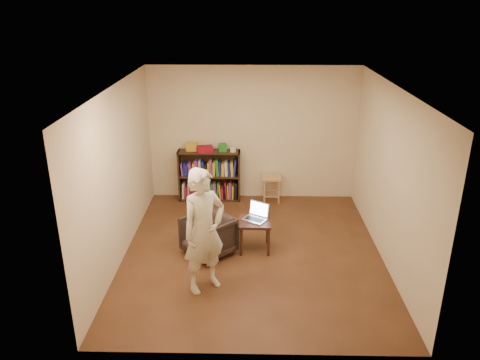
{
  "coord_description": "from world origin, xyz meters",
  "views": [
    {
      "loc": [
        -0.06,
        -6.44,
        3.77
      ],
      "look_at": [
        -0.21,
        0.35,
        1.09
      ],
      "focal_mm": 35.0,
      "sensor_mm": 36.0,
      "label": 1
    }
  ],
  "objects_px": {
    "stool": "(272,181)",
    "armchair": "(208,236)",
    "laptop": "(256,215)",
    "side_table": "(255,225)",
    "person": "(204,231)",
    "bookshelf": "(209,178)"
  },
  "relations": [
    {
      "from": "armchair",
      "to": "side_table",
      "type": "relative_size",
      "value": 1.37
    },
    {
      "from": "stool",
      "to": "armchair",
      "type": "xyz_separation_m",
      "value": [
        -1.06,
        -2.06,
        -0.1
      ]
    },
    {
      "from": "bookshelf",
      "to": "stool",
      "type": "height_order",
      "value": "bookshelf"
    },
    {
      "from": "bookshelf",
      "to": "armchair",
      "type": "xyz_separation_m",
      "value": [
        0.16,
        -2.14,
        -0.13
      ]
    },
    {
      "from": "stool",
      "to": "side_table",
      "type": "height_order",
      "value": "stool"
    },
    {
      "from": "bookshelf",
      "to": "laptop",
      "type": "relative_size",
      "value": 2.68
    },
    {
      "from": "laptop",
      "to": "person",
      "type": "bearing_deg",
      "value": -90.88
    },
    {
      "from": "stool",
      "to": "armchair",
      "type": "relative_size",
      "value": 0.75
    },
    {
      "from": "armchair",
      "to": "laptop",
      "type": "relative_size",
      "value": 1.54
    },
    {
      "from": "stool",
      "to": "person",
      "type": "bearing_deg",
      "value": -109.16
    },
    {
      "from": "armchair",
      "to": "person",
      "type": "distance_m",
      "value": 1.07
    },
    {
      "from": "armchair",
      "to": "bookshelf",
      "type": "bearing_deg",
      "value": 139.56
    },
    {
      "from": "bookshelf",
      "to": "side_table",
      "type": "distance_m",
      "value": 2.16
    },
    {
      "from": "person",
      "to": "bookshelf",
      "type": "bearing_deg",
      "value": 54.77
    },
    {
      "from": "side_table",
      "to": "stool",
      "type": "bearing_deg",
      "value": 79.7
    },
    {
      "from": "armchair",
      "to": "laptop",
      "type": "bearing_deg",
      "value": 62.24
    },
    {
      "from": "laptop",
      "to": "person",
      "type": "distance_m",
      "value": 1.37
    },
    {
      "from": "stool",
      "to": "side_table",
      "type": "bearing_deg",
      "value": -100.3
    },
    {
      "from": "armchair",
      "to": "laptop",
      "type": "height_order",
      "value": "laptop"
    },
    {
      "from": "bookshelf",
      "to": "stool",
      "type": "distance_m",
      "value": 1.22
    },
    {
      "from": "bookshelf",
      "to": "stool",
      "type": "bearing_deg",
      "value": -3.89
    },
    {
      "from": "person",
      "to": "stool",
      "type": "bearing_deg",
      "value": 32.07
    }
  ]
}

